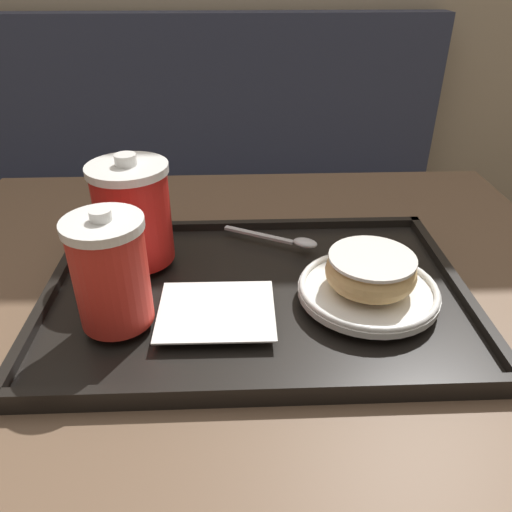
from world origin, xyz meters
The scene contains 9 objects.
booth_bench centered at (-0.28, 0.87, 0.32)m, with size 1.73×0.44×1.00m.
cafe_table centered at (0.00, 0.00, 0.58)m, with size 0.94×0.88×0.76m.
serving_tray centered at (0.01, 0.02, 0.77)m, with size 0.52×0.35×0.02m.
napkin_paper centered at (-0.04, -0.03, 0.78)m, with size 0.13×0.11×0.00m.
coffee_cup_front centered at (-0.15, -0.04, 0.85)m, with size 0.08×0.08×0.13m.
coffee_cup_rear centered at (-0.14, 0.09, 0.85)m, with size 0.10×0.10×0.14m.
plate_with_chocolate_donut centered at (0.14, -0.01, 0.79)m, with size 0.17×0.17×0.01m.
donut_chocolate_glazed centered at (0.14, -0.01, 0.82)m, with size 0.11×0.11×0.04m.
spoon centered at (0.06, 0.12, 0.79)m, with size 0.13×0.08×0.01m.
Camera 1 is at (-0.01, -0.49, 1.13)m, focal length 35.00 mm.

